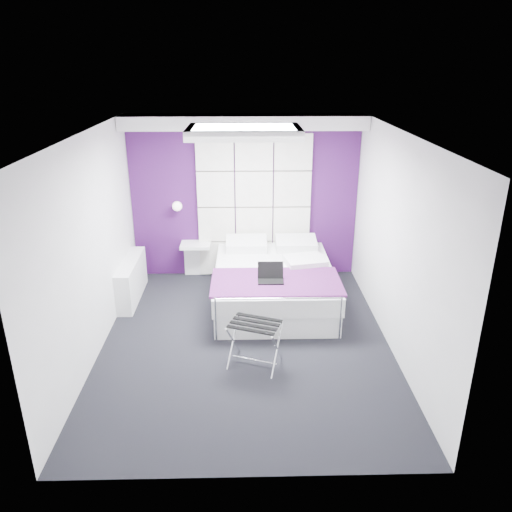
# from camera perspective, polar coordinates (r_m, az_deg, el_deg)

# --- Properties ---
(floor) EXTENTS (4.40, 4.40, 0.00)m
(floor) POSITION_cam_1_polar(r_m,az_deg,el_deg) (6.44, -1.16, -9.80)
(floor) COLOR black
(floor) RESTS_ON ground
(ceiling) EXTENTS (4.40, 4.40, 0.00)m
(ceiling) POSITION_cam_1_polar(r_m,az_deg,el_deg) (5.54, -1.37, 13.78)
(ceiling) COLOR white
(ceiling) RESTS_ON wall_back
(wall_back) EXTENTS (3.60, 0.00, 3.60)m
(wall_back) POSITION_cam_1_polar(r_m,az_deg,el_deg) (7.96, -1.32, 6.67)
(wall_back) COLOR silver
(wall_back) RESTS_ON floor
(wall_left) EXTENTS (0.00, 4.40, 4.40)m
(wall_left) POSITION_cam_1_polar(r_m,az_deg,el_deg) (6.13, -18.33, 0.90)
(wall_left) COLOR silver
(wall_left) RESTS_ON floor
(wall_right) EXTENTS (0.00, 4.40, 4.40)m
(wall_right) POSITION_cam_1_polar(r_m,az_deg,el_deg) (6.14, 15.80, 1.20)
(wall_right) COLOR silver
(wall_right) RESTS_ON floor
(accent_wall) EXTENTS (3.58, 0.02, 2.58)m
(accent_wall) POSITION_cam_1_polar(r_m,az_deg,el_deg) (7.95, -1.32, 6.65)
(accent_wall) COLOR #3D114B
(accent_wall) RESTS_ON wall_back
(soffit) EXTENTS (3.58, 0.50, 0.20)m
(soffit) POSITION_cam_1_polar(r_m,az_deg,el_deg) (7.49, -1.40, 15.07)
(soffit) COLOR white
(soffit) RESTS_ON wall_back
(headboard) EXTENTS (1.80, 0.08, 2.30)m
(headboard) POSITION_cam_1_polar(r_m,az_deg,el_deg) (7.94, -0.22, 5.66)
(headboard) COLOR silver
(headboard) RESTS_ON wall_back
(skylight) EXTENTS (1.36, 0.86, 0.12)m
(skylight) POSITION_cam_1_polar(r_m,az_deg,el_deg) (6.14, -1.38, 14.09)
(skylight) COLOR white
(skylight) RESTS_ON ceiling
(wall_lamp) EXTENTS (0.15, 0.15, 0.15)m
(wall_lamp) POSITION_cam_1_polar(r_m,az_deg,el_deg) (7.92, -8.97, 5.72)
(wall_lamp) COLOR white
(wall_lamp) RESTS_ON wall_back
(radiator) EXTENTS (0.22, 1.20, 0.60)m
(radiator) POSITION_cam_1_polar(r_m,az_deg,el_deg) (7.64, -14.03, -2.64)
(radiator) COLOR white
(radiator) RESTS_ON floor
(bed) EXTENTS (1.73, 2.09, 0.73)m
(bed) POSITION_cam_1_polar(r_m,az_deg,el_deg) (7.27, 2.02, -3.14)
(bed) COLOR white
(bed) RESTS_ON floor
(nightstand) EXTENTS (0.47, 0.37, 0.05)m
(nightstand) POSITION_cam_1_polar(r_m,az_deg,el_deg) (8.05, -6.92, 1.28)
(nightstand) COLOR white
(nightstand) RESTS_ON wall_back
(luggage_rack) EXTENTS (0.56, 0.41, 0.55)m
(luggage_rack) POSITION_cam_1_polar(r_m,az_deg,el_deg) (5.87, -0.13, -10.03)
(luggage_rack) COLOR silver
(luggage_rack) RESTS_ON floor
(laptop) EXTENTS (0.34, 0.24, 0.25)m
(laptop) POSITION_cam_1_polar(r_m,az_deg,el_deg) (6.67, 1.67, -2.31)
(laptop) COLOR black
(laptop) RESTS_ON bed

